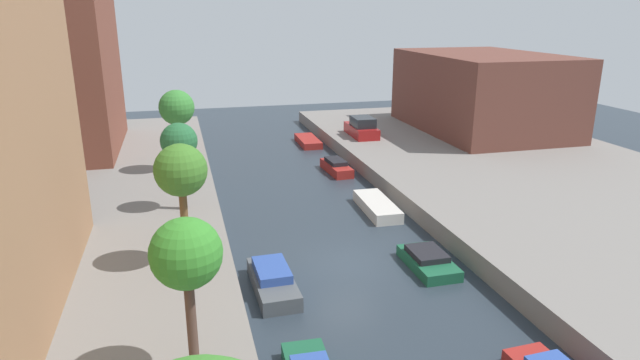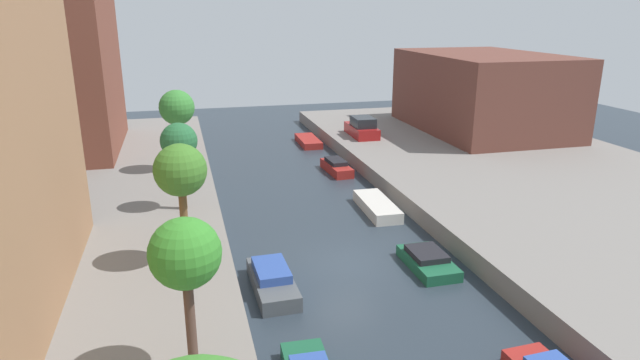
% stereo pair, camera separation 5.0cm
% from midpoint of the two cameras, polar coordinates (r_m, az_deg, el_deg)
% --- Properties ---
extents(ground_plane, '(84.00, 84.00, 0.00)m').
position_cam_midpoint_polar(ground_plane, '(24.38, 2.76, -8.73)').
color(ground_plane, '#28333D').
extents(quay_right, '(20.00, 64.00, 1.00)m').
position_cam_midpoint_polar(quay_right, '(31.77, 29.62, -3.76)').
color(quay_right, gray).
rests_on(quay_right, ground_plane).
extents(apartment_tower_far, '(10.00, 12.38, 20.78)m').
position_cam_midpoint_polar(apartment_tower_far, '(43.01, -28.48, 16.28)').
color(apartment_tower_far, brown).
rests_on(apartment_tower_far, quay_left).
extents(low_block_right, '(10.00, 14.97, 6.34)m').
position_cam_midpoint_polar(low_block_right, '(48.01, 16.58, 8.83)').
color(low_block_right, brown).
rests_on(low_block_right, quay_right).
extents(street_tree_1, '(1.94, 1.94, 4.60)m').
position_cam_midpoint_polar(street_tree_1, '(14.83, -13.93, -7.71)').
color(street_tree_1, '#51392E').
rests_on(street_tree_1, quay_left).
extents(street_tree_2, '(2.03, 2.03, 4.93)m').
position_cam_midpoint_polar(street_tree_2, '(21.34, -14.44, 0.81)').
color(street_tree_2, brown).
rests_on(street_tree_2, quay_left).
extents(street_tree_3, '(1.82, 1.82, 4.46)m').
position_cam_midpoint_polar(street_tree_3, '(27.80, -14.59, 3.73)').
color(street_tree_3, brown).
rests_on(street_tree_3, quay_left).
extents(street_tree_4, '(2.15, 2.15, 5.11)m').
position_cam_midpoint_polar(street_tree_4, '(34.64, -14.82, 7.23)').
color(street_tree_4, brown).
rests_on(street_tree_4, quay_left).
extents(parked_car, '(1.86, 4.16, 1.58)m').
position_cam_midpoint_polar(parked_car, '(44.05, 4.36, 5.45)').
color(parked_car, maroon).
rests_on(parked_car, quay_right).
extents(moored_boat_left_3, '(1.59, 3.96, 0.98)m').
position_cam_midpoint_polar(moored_boat_left_3, '(22.13, -5.03, -10.45)').
color(moored_boat_left_3, '#4C5156').
rests_on(moored_boat_left_3, ground_plane).
extents(moored_boat_right_2, '(1.64, 3.27, 0.74)m').
position_cam_midpoint_polar(moored_boat_right_2, '(24.33, 11.19, -8.30)').
color(moored_boat_right_2, '#195638').
rests_on(moored_boat_right_2, ground_plane).
extents(moored_boat_right_3, '(1.63, 4.39, 0.62)m').
position_cam_midpoint_polar(moored_boat_right_3, '(30.39, 5.94, -2.75)').
color(moored_boat_right_3, beige).
rests_on(moored_boat_right_3, ground_plane).
extents(moored_boat_right_4, '(1.45, 3.65, 0.89)m').
position_cam_midpoint_polar(moored_boat_right_4, '(37.52, 1.68, 1.38)').
color(moored_boat_right_4, maroon).
rests_on(moored_boat_right_4, ground_plane).
extents(moored_boat_right_5, '(1.57, 4.17, 0.53)m').
position_cam_midpoint_polar(moored_boat_right_5, '(45.52, -1.29, 4.10)').
color(moored_boat_right_5, maroon).
rests_on(moored_boat_right_5, ground_plane).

